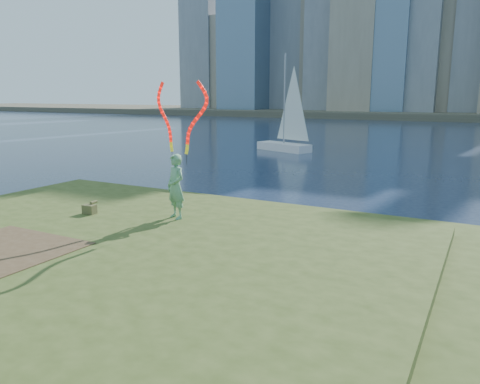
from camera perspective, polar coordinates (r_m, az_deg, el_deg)
The scene contains 6 objects.
ground at distance 13.04m, azimuth -9.68°, elevation -7.89°, with size 320.00×320.00×0.00m, color #1B2944.
grassy_knoll at distance 11.33m, azimuth -16.96°, elevation -9.50°, with size 20.00×18.00×0.80m.
far_shore at distance 104.98m, azimuth 24.36°, elevation 8.66°, with size 320.00×40.00×1.20m, color #4D4838.
woman_with_ribbons at distance 13.60m, azimuth -7.79°, elevation 2.52°, with size 2.01×0.86×4.24m.
canvas_bag at distance 14.95m, azimuth -17.84°, elevation -1.96°, with size 0.41×0.46×0.37m.
sailboat at distance 37.22m, azimuth 5.66°, elevation 6.98°, with size 4.90×3.10×7.53m.
Camera 1 is at (7.65, -9.63, 4.34)m, focal length 35.00 mm.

